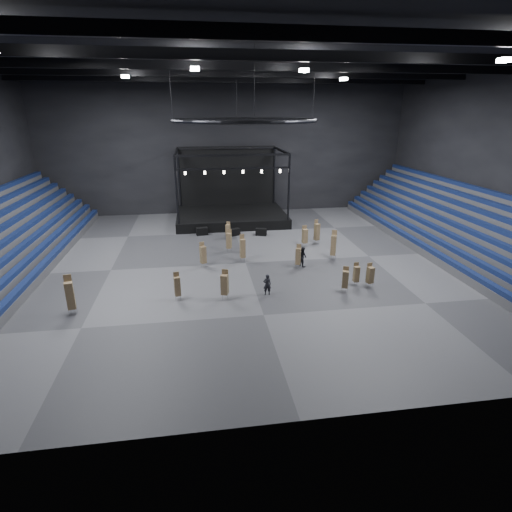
{
  "coord_description": "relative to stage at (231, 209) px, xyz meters",
  "views": [
    {
      "loc": [
        -4.3,
        -35.55,
        13.84
      ],
      "look_at": [
        0.71,
        -2.0,
        1.4
      ],
      "focal_mm": 28.0,
      "sensor_mm": 36.0,
      "label": 1
    }
  ],
  "objects": [
    {
      "name": "crew_member",
      "position": [
        5.18,
        -17.79,
        -0.52
      ],
      "size": [
        1.01,
        1.11,
        1.86
      ],
      "primitive_type": "imported",
      "rotation": [
        0.0,
        0.0,
        1.99
      ],
      "color": "black",
      "rests_on": "floor"
    },
    {
      "name": "chair_stack_3",
      "position": [
        8.47,
        -22.76,
        -0.39
      ],
      "size": [
        0.43,
        0.43,
        2.01
      ],
      "rotation": [
        0.0,
        0.0,
        0.01
      ],
      "color": "silver",
      "rests_on": "floor"
    },
    {
      "name": "bleachers_right",
      "position": [
        22.94,
        -16.24,
        0.28
      ],
      "size": [
        7.2,
        40.0,
        6.4
      ],
      "color": "#474749",
      "rests_on": "floor"
    },
    {
      "name": "chair_stack_7",
      "position": [
        -4.03,
        -16.67,
        -0.19
      ],
      "size": [
        0.65,
        0.65,
        2.42
      ],
      "rotation": [
        0.0,
        0.0,
        0.4
      ],
      "color": "silver",
      "rests_on": "floor"
    },
    {
      "name": "roof_girders",
      "position": [
        -0.0,
        -16.24,
        15.75
      ],
      "size": [
        49.0,
        30.35,
        0.7
      ],
      "color": "black",
      "rests_on": "ceiling"
    },
    {
      "name": "floodlights",
      "position": [
        -0.0,
        -20.24,
        15.15
      ],
      "size": [
        28.6,
        16.6,
        0.25
      ],
      "color": "white",
      "rests_on": "roof_girders"
    },
    {
      "name": "chair_stack_9",
      "position": [
        9.45,
        -23.28,
        -0.32
      ],
      "size": [
        0.58,
        0.58,
        2.1
      ],
      "rotation": [
        0.0,
        0.0,
        0.22
      ],
      "color": "silver",
      "rests_on": "floor"
    },
    {
      "name": "wall_back",
      "position": [
        -0.0,
        4.76,
        7.55
      ],
      "size": [
        50.0,
        0.2,
        18.0
      ],
      "primitive_type": "cube",
      "color": "black",
      "rests_on": "ground"
    },
    {
      "name": "chair_stack_2",
      "position": [
        -6.16,
        -23.31,
        -0.27
      ],
      "size": [
        0.53,
        0.53,
        2.27
      ],
      "rotation": [
        0.0,
        0.0,
        0.2
      ],
      "color": "silver",
      "rests_on": "floor"
    },
    {
      "name": "chair_stack_10",
      "position": [
        -1.29,
        -12.72,
        -0.21
      ],
      "size": [
        0.62,
        0.62,
        2.39
      ],
      "rotation": [
        0.0,
        0.0,
        -0.42
      ],
      "color": "silver",
      "rests_on": "floor"
    },
    {
      "name": "chair_stack_1",
      "position": [
        8.45,
        -11.44,
        -0.08
      ],
      "size": [
        0.64,
        0.64,
        2.69
      ],
      "rotation": [
        0.0,
        0.0,
        0.4
      ],
      "color": "silver",
      "rests_on": "floor"
    },
    {
      "name": "chair_stack_4",
      "position": [
        -0.23,
        -15.74,
        -0.07
      ],
      "size": [
        0.54,
        0.54,
        2.72
      ],
      "rotation": [
        0.0,
        0.0,
        0.14
      ],
      "color": "silver",
      "rests_on": "floor"
    },
    {
      "name": "chair_stack_8",
      "position": [
        7.11,
        -23.83,
        -0.31
      ],
      "size": [
        0.61,
        0.61,
        2.15
      ],
      "rotation": [
        0.0,
        0.0,
        -0.33
      ],
      "color": "silver",
      "rests_on": "floor"
    },
    {
      "name": "floor",
      "position": [
        -0.0,
        -16.24,
        -1.45
      ],
      "size": [
        50.0,
        50.0,
        0.0
      ],
      "primitive_type": "plane",
      "color": "#4A494C",
      "rests_on": "ground"
    },
    {
      "name": "flight_case_left",
      "position": [
        -3.95,
        -6.38,
        -1.01
      ],
      "size": [
        1.42,
        0.87,
        0.89
      ],
      "primitive_type": "cube",
      "rotation": [
        0.0,
        0.0,
        0.16
      ],
      "color": "black",
      "rests_on": "floor"
    },
    {
      "name": "chair_stack_0",
      "position": [
        8.64,
        -16.37,
        0.03
      ],
      "size": [
        0.68,
        0.68,
        2.92
      ],
      "rotation": [
        0.0,
        0.0,
        -0.42
      ],
      "color": "silver",
      "rests_on": "floor"
    },
    {
      "name": "chair_stack_13",
      "position": [
        6.87,
        -12.29,
        -0.22
      ],
      "size": [
        0.57,
        0.57,
        2.32
      ],
      "rotation": [
        0.0,
        0.0,
        0.11
      ],
      "color": "silver",
      "rests_on": "floor"
    },
    {
      "name": "flight_case_mid",
      "position": [
        -0.16,
        -7.11,
        -1.05
      ],
      "size": [
        1.36,
        1.04,
        0.81
      ],
      "primitive_type": "cube",
      "rotation": [
        0.0,
        0.0,
        0.41
      ],
      "color": "black",
      "rests_on": "floor"
    },
    {
      "name": "flight_case_right",
      "position": [
        2.91,
        -7.56,
        -1.03
      ],
      "size": [
        1.39,
        0.99,
        0.84
      ],
      "primitive_type": "cube",
      "rotation": [
        0.0,
        0.0,
        -0.32
      ],
      "color": "black",
      "rests_on": "floor"
    },
    {
      "name": "chair_stack_5",
      "position": [
        -2.55,
        -23.73,
        -0.17
      ],
      "size": [
        0.67,
        0.67,
        2.43
      ],
      "rotation": [
        0.0,
        0.0,
        -0.35
      ],
      "color": "silver",
      "rests_on": "floor"
    },
    {
      "name": "ceiling",
      "position": [
        -0.0,
        -16.24,
        16.55
      ],
      "size": [
        50.0,
        42.0,
        0.2
      ],
      "primitive_type": "cube",
      "color": "black",
      "rests_on": "wall_back"
    },
    {
      "name": "stage",
      "position": [
        0.0,
        0.0,
        0.0
      ],
      "size": [
        14.0,
        10.0,
        9.2
      ],
      "color": "black",
      "rests_on": "floor"
    },
    {
      "name": "truss_ring",
      "position": [
        -0.0,
        -16.24,
        11.55
      ],
      "size": [
        12.3,
        12.3,
        5.15
      ],
      "color": "black",
      "rests_on": "ceiling"
    },
    {
      "name": "man_center",
      "position": [
        0.83,
        -23.42,
        -0.58
      ],
      "size": [
        0.64,
        0.42,
        1.73
      ],
      "primitive_type": "imported",
      "rotation": [
        0.0,
        0.0,
        3.15
      ],
      "color": "black",
      "rests_on": "floor"
    },
    {
      "name": "chair_stack_6",
      "position": [
        4.65,
        -18.2,
        -0.26
      ],
      "size": [
        0.59,
        0.59,
        2.29
      ],
      "rotation": [
        0.0,
        0.0,
        -0.41
      ],
      "color": "silver",
      "rests_on": "floor"
    },
    {
      "name": "chair_stack_11",
      "position": [
        -13.58,
        -24.53,
        0.08
      ],
      "size": [
        0.65,
        0.65,
        3.0
      ],
      "rotation": [
        0.0,
        0.0,
        0.22
      ],
      "color": "silver",
      "rests_on": "floor"
    },
    {
      "name": "chair_stack_12",
      "position": [
        -1.03,
        -8.23,
        -0.4
      ],
      "size": [
        0.6,
        0.6,
        1.96
      ],
      "rotation": [
        0.0,
        0.0,
        -0.44
      ],
      "color": "silver",
      "rests_on": "floor"
    },
    {
      "name": "wall_right",
      "position": [
        25.0,
        -16.24,
        7.55
      ],
      "size": [
        0.2,
        42.0,
        18.0
      ],
      "primitive_type": "cube",
      "color": "black",
      "rests_on": "ground"
    },
    {
      "name": "wall_front",
      "position": [
        -0.0,
        -37.24,
        7.55
      ],
      "size": [
        50.0,
        0.2,
        18.0
      ],
      "primitive_type": "cube",
      "color": "black",
      "rests_on": "ground"
    }
  ]
}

